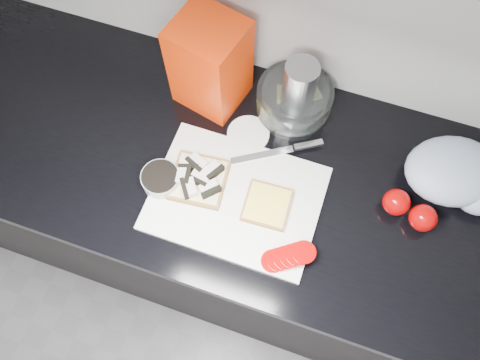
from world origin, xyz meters
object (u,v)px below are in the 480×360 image
steel_canister (298,93)px  bread_bag (210,64)px  glass_bowl (294,100)px  cutting_board (236,198)px

steel_canister → bread_bag: bearing=-177.9°
glass_bowl → bread_bag: (-0.22, -0.02, 0.09)m
bread_bag → steel_canister: (0.22, 0.01, -0.03)m
glass_bowl → steel_canister: size_ratio=1.00×
cutting_board → glass_bowl: (0.06, 0.29, 0.03)m
cutting_board → glass_bowl: size_ratio=2.07×
cutting_board → glass_bowl: glass_bowl is taller
cutting_board → steel_canister: steel_canister is taller
bread_bag → steel_canister: 0.23m
glass_bowl → steel_canister: (0.01, -0.01, 0.06)m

